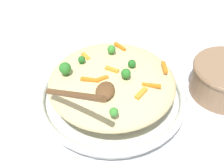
{
  "coord_description": "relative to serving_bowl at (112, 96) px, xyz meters",
  "views": [
    {
      "loc": [
        -0.49,
        -0.1,
        0.53
      ],
      "look_at": [
        0.0,
        0.0,
        0.06
      ],
      "focal_mm": 45.87,
      "sensor_mm": 36.0,
      "label": 1
    }
  ],
  "objects": [
    {
      "name": "carrot_piece_4",
      "position": [
        0.04,
        -0.12,
        0.08
      ],
      "size": [
        0.04,
        0.02,
        0.01
      ],
      "primitive_type": "cube",
      "rotation": [
        0.0,
        0.0,
        3.38
      ],
      "color": "orange",
      "rests_on": "pasta_mound"
    },
    {
      "name": "carrot_piece_3",
      "position": [
        -0.06,
        -0.07,
        0.08
      ],
      "size": [
        0.04,
        0.03,
        0.01
      ],
      "primitive_type": "cube",
      "rotation": [
        0.0,
        0.0,
        5.84
      ],
      "color": "orange",
      "rests_on": "pasta_mound"
    },
    {
      "name": "serving_spoon",
      "position": [
        -0.1,
        0.02,
        0.11
      ],
      "size": [
        0.15,
        0.15,
        0.11
      ],
      "color": "brown",
      "rests_on": "pasta_mound"
    },
    {
      "name": "serving_bowl",
      "position": [
        0.0,
        0.0,
        0.0
      ],
      "size": [
        0.37,
        0.37,
        0.04
      ],
      "color": "silver",
      "rests_on": "ground_plane"
    },
    {
      "name": "carrot_piece_5",
      "position": [
        -0.03,
        0.01,
        0.08
      ],
      "size": [
        0.02,
        0.03,
        0.01
      ],
      "primitive_type": "cube",
      "rotation": [
        0.0,
        0.0,
        5.36
      ],
      "color": "orange",
      "rests_on": "pasta_mound"
    },
    {
      "name": "ground_plane",
      "position": [
        0.0,
        0.0,
        -0.02
      ],
      "size": [
        2.4,
        2.4,
        0.0
      ],
      "primitive_type": "plane",
      "color": "silver"
    },
    {
      "name": "broccoli_floret_0",
      "position": [
        -0.03,
        0.1,
        0.09
      ],
      "size": [
        0.03,
        0.03,
        0.03
      ],
      "color": "#296820",
      "rests_on": "pasta_mound"
    },
    {
      "name": "broccoli_floret_5",
      "position": [
        0.02,
        -0.04,
        0.09
      ],
      "size": [
        0.02,
        0.02,
        0.02
      ],
      "color": "#205B1C",
      "rests_on": "pasta_mound"
    },
    {
      "name": "pasta_mound",
      "position": [
        0.0,
        0.0,
        0.05
      ],
      "size": [
        0.31,
        0.3,
        0.07
      ],
      "primitive_type": "ellipsoid",
      "color": "#DBC689",
      "rests_on": "serving_bowl"
    },
    {
      "name": "carrot_piece_0",
      "position": [
        0.0,
        -0.0,
        0.09
      ],
      "size": [
        0.02,
        0.03,
        0.01
      ],
      "primitive_type": "cube",
      "rotation": [
        0.0,
        0.0,
        4.44
      ],
      "color": "orange",
      "rests_on": "pasta_mound"
    },
    {
      "name": "broccoli_floret_4",
      "position": [
        0.02,
        0.08,
        0.09
      ],
      "size": [
        0.02,
        0.02,
        0.02
      ],
      "color": "#205B1C",
      "rests_on": "pasta_mound"
    },
    {
      "name": "carrot_piece_2",
      "position": [
        0.04,
        0.07,
        0.08
      ],
      "size": [
        0.03,
        0.03,
        0.01
      ],
      "primitive_type": "cube",
      "rotation": [
        0.0,
        0.0,
        0.8
      ],
      "color": "orange",
      "rests_on": "pasta_mound"
    },
    {
      "name": "broccoli_floret_3",
      "position": [
        -0.02,
        -0.04,
        0.1
      ],
      "size": [
        0.02,
        0.02,
        0.03
      ],
      "color": "#296820",
      "rests_on": "pasta_mound"
    },
    {
      "name": "broccoli_floret_1",
      "position": [
        -0.13,
        -0.03,
        0.09
      ],
      "size": [
        0.02,
        0.02,
        0.02
      ],
      "color": "#377928",
      "rests_on": "pasta_mound"
    },
    {
      "name": "carrot_piece_6",
      "position": [
        -0.03,
        -0.09,
        0.08
      ],
      "size": [
        0.01,
        0.04,
        0.01
      ],
      "primitive_type": "cube",
      "rotation": [
        0.0,
        0.0,
        4.76
      ],
      "color": "orange",
      "rests_on": "pasta_mound"
    },
    {
      "name": "carrot_piece_1",
      "position": [
        -0.04,
        0.04,
        0.08
      ],
      "size": [
        0.01,
        0.04,
        0.01
      ],
      "primitive_type": "cube",
      "rotation": [
        0.0,
        0.0,
        4.71
      ],
      "color": "orange",
      "rests_on": "pasta_mound"
    },
    {
      "name": "carrot_piece_7",
      "position": [
        0.1,
        -0.0,
        0.08
      ],
      "size": [
        0.03,
        0.04,
        0.01
      ],
      "primitive_type": "cube",
      "rotation": [
        0.0,
        0.0,
        0.87
      ],
      "color": "orange",
      "rests_on": "pasta_mound"
    },
    {
      "name": "broccoli_floret_2",
      "position": [
        0.07,
        0.01,
        0.09
      ],
      "size": [
        0.02,
        0.02,
        0.03
      ],
      "color": "#377928",
      "rests_on": "pasta_mound"
    }
  ]
}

